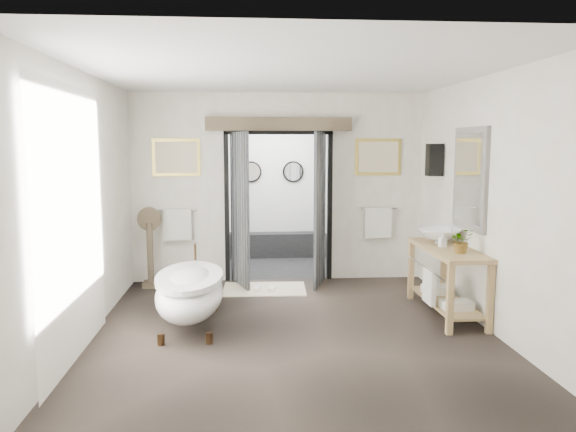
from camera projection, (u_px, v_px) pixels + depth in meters
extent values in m
plane|color=#443830|center=(292.00, 331.00, 6.38)|extent=(5.00, 5.00, 0.00)
cube|color=white|center=(324.00, 245.00, 3.73)|extent=(4.50, 0.02, 2.90)
cube|color=white|center=(84.00, 207.00, 6.03)|extent=(0.02, 5.00, 2.90)
cube|color=white|center=(489.00, 203.00, 6.37)|extent=(0.02, 5.00, 2.90)
cube|color=white|center=(179.00, 188.00, 8.55)|extent=(1.45, 0.02, 2.90)
cube|color=white|center=(376.00, 187.00, 8.79)|extent=(1.45, 0.02, 2.90)
cube|color=white|center=(278.00, 112.00, 8.53)|extent=(1.60, 0.02, 0.60)
cube|color=white|center=(292.00, 71.00, 6.01)|extent=(4.50, 5.00, 0.02)
cube|color=white|center=(72.00, 224.00, 5.45)|extent=(0.02, 2.20, 2.70)
cube|color=gray|center=(470.00, 179.00, 6.84)|extent=(0.05, 0.95, 1.25)
cube|color=silver|center=(468.00, 179.00, 6.84)|extent=(0.01, 0.80, 1.10)
cube|color=black|center=(434.00, 160.00, 7.84)|extent=(0.20, 0.20, 0.45)
sphere|color=#FFCC8C|center=(434.00, 160.00, 7.84)|extent=(0.10, 0.10, 0.10)
cube|color=black|center=(275.00, 265.00, 9.84)|extent=(2.20, 2.00, 0.01)
cube|color=white|center=(275.00, 122.00, 9.53)|extent=(2.20, 2.00, 0.02)
cube|color=white|center=(272.00, 190.00, 10.67)|extent=(2.20, 0.02, 2.50)
cube|color=white|center=(211.00, 195.00, 9.60)|extent=(0.02, 2.00, 2.50)
cube|color=white|center=(338.00, 194.00, 9.77)|extent=(0.02, 2.00, 2.50)
cube|color=black|center=(273.00, 245.00, 10.63)|extent=(2.00, 0.35, 0.45)
cylinder|color=silver|center=(251.00, 172.00, 10.57)|extent=(0.40, 0.03, 0.40)
cylinder|color=silver|center=(293.00, 172.00, 10.63)|extent=(0.40, 0.03, 0.40)
cube|color=black|center=(227.00, 207.00, 8.65)|extent=(0.07, 0.10, 2.30)
cube|color=black|center=(330.00, 206.00, 8.77)|extent=(0.07, 0.10, 2.30)
cube|color=black|center=(278.00, 132.00, 8.56)|extent=(1.67, 0.10, 0.07)
cube|color=black|center=(240.00, 210.00, 8.32)|extent=(0.28, 0.77, 2.30)
cube|color=black|center=(320.00, 209.00, 8.41)|extent=(0.28, 0.77, 2.30)
cube|color=brown|center=(279.00, 124.00, 8.45)|extent=(2.20, 0.20, 0.20)
cube|color=gold|center=(176.00, 157.00, 8.47)|extent=(0.72, 0.03, 0.57)
cube|color=beige|center=(176.00, 157.00, 8.46)|extent=(0.62, 0.01, 0.47)
cube|color=gold|center=(378.00, 157.00, 8.71)|extent=(0.72, 0.03, 0.57)
cube|color=beige|center=(378.00, 157.00, 8.70)|extent=(0.62, 0.01, 0.47)
cylinder|color=silver|center=(177.00, 210.00, 8.54)|extent=(0.60, 0.02, 0.02)
cube|color=white|center=(177.00, 225.00, 8.54)|extent=(0.42, 0.08, 0.48)
cylinder|color=silver|center=(378.00, 208.00, 8.77)|extent=(0.60, 0.02, 0.02)
cube|color=white|center=(378.00, 222.00, 8.78)|extent=(0.42, 0.08, 0.48)
cylinder|color=#392615|center=(161.00, 339.00, 5.95)|extent=(0.08, 0.08, 0.12)
cylinder|color=#392615|center=(209.00, 338.00, 5.99)|extent=(0.08, 0.08, 0.12)
cylinder|color=#392615|center=(175.00, 307.00, 7.15)|extent=(0.08, 0.08, 0.12)
cylinder|color=#392615|center=(215.00, 306.00, 7.19)|extent=(0.08, 0.08, 0.12)
ellipsoid|color=white|center=(190.00, 293.00, 6.53)|extent=(0.77, 1.72, 0.55)
cylinder|color=#392615|center=(195.00, 252.00, 7.26)|extent=(0.03, 0.03, 0.22)
cube|color=tan|center=(450.00, 297.00, 6.23)|extent=(0.07, 0.07, 0.85)
cube|color=tan|center=(490.00, 297.00, 6.27)|extent=(0.07, 0.07, 0.85)
cube|color=tan|center=(411.00, 268.00, 7.70)|extent=(0.07, 0.07, 0.85)
cube|color=tan|center=(444.00, 268.00, 7.73)|extent=(0.07, 0.07, 0.85)
cube|color=tan|center=(448.00, 249.00, 6.93)|extent=(0.55, 1.60, 0.05)
cube|color=tan|center=(446.00, 302.00, 7.01)|extent=(0.45, 1.50, 0.03)
cylinder|color=silver|center=(426.00, 268.00, 6.94)|extent=(0.02, 1.40, 0.02)
cube|color=white|center=(429.00, 286.00, 6.82)|extent=(0.06, 0.34, 0.42)
cube|color=white|center=(456.00, 305.00, 6.66)|extent=(0.35, 0.25, 0.10)
cube|color=white|center=(436.00, 289.00, 7.35)|extent=(0.35, 0.25, 0.10)
cube|color=brown|center=(151.00, 284.00, 8.37)|extent=(0.23, 0.23, 0.08)
cylinder|color=brown|center=(150.00, 253.00, 8.31)|extent=(0.09, 0.09, 0.89)
cylinder|color=silver|center=(149.00, 219.00, 8.26)|extent=(0.31, 0.02, 0.31)
cylinder|color=brown|center=(149.00, 219.00, 8.25)|extent=(0.36, 0.02, 0.36)
cube|color=beige|center=(264.00, 289.00, 8.23)|extent=(1.24, 0.85, 0.01)
cube|color=white|center=(257.00, 288.00, 8.15)|extent=(0.13, 0.25, 0.05)
cube|color=white|center=(272.00, 288.00, 8.17)|extent=(0.13, 0.25, 0.05)
imported|color=white|center=(440.00, 236.00, 7.21)|extent=(0.73, 0.73, 0.19)
imported|color=gray|center=(461.00, 241.00, 6.55)|extent=(0.29, 0.26, 0.29)
imported|color=gray|center=(443.00, 240.00, 6.96)|extent=(0.10, 0.10, 0.18)
imported|color=gray|center=(429.00, 233.00, 7.55)|extent=(0.15, 0.15, 0.15)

